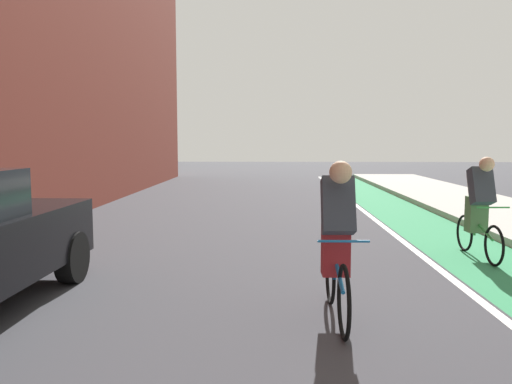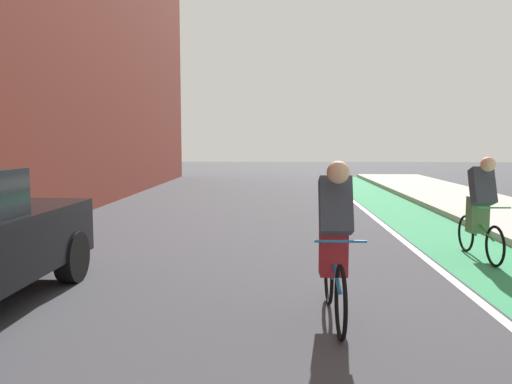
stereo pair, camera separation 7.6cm
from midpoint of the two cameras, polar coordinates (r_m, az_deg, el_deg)
name	(u,v)px [view 1 (the left image)]	position (r m, az deg, el deg)	size (l,w,h in m)	color
ground_plane	(257,271)	(7.36, -0.17, -8.66)	(75.11, 75.11, 0.00)	#38383D
bike_lane_paint	(457,244)	(9.85, 21.07, -5.35)	(1.60, 34.14, 0.00)	#2D8451
lane_divider_stripe	(406,244)	(9.59, 15.97, -5.48)	(0.12, 34.14, 0.00)	white
cyclist_trailing	(337,237)	(5.30, 8.49, -4.92)	(0.48, 1.75, 1.63)	black
cyclist_far	(479,204)	(8.70, 23.13, -1.25)	(0.48, 1.65, 1.58)	black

